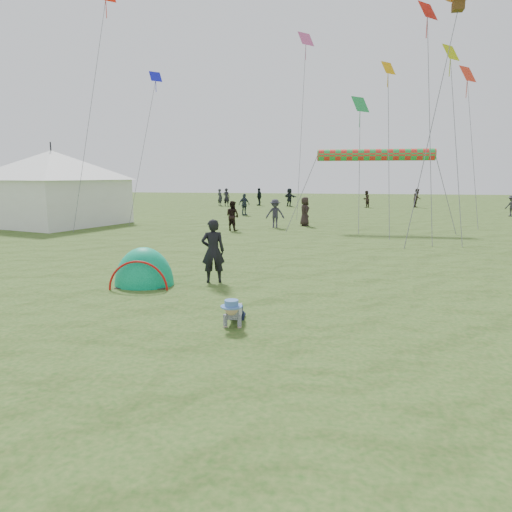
% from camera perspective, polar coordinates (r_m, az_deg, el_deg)
% --- Properties ---
extents(ground, '(140.00, 140.00, 0.00)m').
position_cam_1_polar(ground, '(9.53, -3.93, -8.40)').
color(ground, '#224C16').
extents(crawling_toddler, '(0.59, 0.81, 0.60)m').
position_cam_1_polar(crawling_toddler, '(9.32, -2.82, -6.87)').
color(crawling_toddler, black).
rests_on(crawling_toddler, ground).
extents(popup_tent, '(1.82, 1.57, 2.12)m').
position_cam_1_polar(popup_tent, '(13.14, -13.75, -3.50)').
color(popup_tent, '#017744').
rests_on(popup_tent, ground).
extents(standing_adult, '(0.76, 0.62, 1.81)m').
position_cam_1_polar(standing_adult, '(12.95, -5.39, 0.63)').
color(standing_adult, black).
rests_on(standing_adult, ground).
extents(event_marquee, '(8.71, 8.71, 4.85)m').
position_cam_1_polar(event_marquee, '(30.93, -23.99, 8.09)').
color(event_marquee, white).
rests_on(event_marquee, ground).
extents(crowd_person_0, '(0.74, 0.69, 1.70)m').
position_cam_1_polar(crowd_person_0, '(46.38, -4.52, 7.32)').
color(crowd_person_0, '#26282F').
rests_on(crowd_person_0, ground).
extents(crowd_person_1, '(0.94, 0.98, 1.60)m').
position_cam_1_polar(crowd_person_1, '(45.03, 13.60, 6.93)').
color(crowd_person_1, black).
rests_on(crowd_person_1, ground).
extents(crowd_person_2, '(0.64, 1.11, 1.77)m').
position_cam_1_polar(crowd_person_2, '(46.77, 0.40, 7.42)').
color(crowd_person_2, black).
rests_on(crowd_person_2, ground).
extents(crowd_person_3, '(1.05, 1.17, 1.58)m').
position_cam_1_polar(crowd_person_3, '(39.11, 29.32, 5.49)').
color(crowd_person_3, '#2F2F35').
rests_on(crowd_person_3, ground).
extents(crowd_person_4, '(0.68, 0.91, 1.67)m').
position_cam_1_polar(crowd_person_4, '(36.12, -21.43, 5.88)').
color(crowd_person_4, '#342B22').
rests_on(crowd_person_4, ground).
extents(crowd_person_5, '(1.50, 1.42, 1.69)m').
position_cam_1_polar(crowd_person_5, '(35.68, -28.65, 5.32)').
color(crowd_person_5, black).
rests_on(crowd_person_5, ground).
extents(crowd_person_7, '(0.93, 1.04, 1.79)m').
position_cam_1_polar(crowd_person_7, '(46.52, 19.50, 6.85)').
color(crowd_person_7, '#2C201D').
rests_on(crowd_person_7, ground).
extents(crowd_person_8, '(0.97, 0.98, 1.66)m').
position_cam_1_polar(crowd_person_8, '(35.02, -1.49, 6.45)').
color(crowd_person_8, '#2D3845').
rests_on(crowd_person_8, ground).
extents(crowd_person_9, '(1.11, 0.68, 1.66)m').
position_cam_1_polar(crowd_person_9, '(26.71, 2.40, 5.33)').
color(crowd_person_9, '#2D2B37').
rests_on(crowd_person_9, ground).
extents(crowd_person_10, '(0.81, 0.99, 1.74)m').
position_cam_1_polar(crowd_person_10, '(27.81, 6.11, 5.56)').
color(crowd_person_10, black).
rests_on(crowd_person_10, ground).
extents(crowd_person_11, '(1.57, 1.52, 1.79)m').
position_cam_1_polar(crowd_person_11, '(45.46, 4.20, 7.33)').
color(crowd_person_11, black).
rests_on(crowd_person_11, ground).
extents(crowd_person_12, '(0.72, 0.55, 1.78)m').
position_cam_1_polar(crowd_person_12, '(45.65, -3.71, 7.34)').
color(crowd_person_12, black).
rests_on(crowd_person_12, ground).
extents(crowd_person_13, '(1.00, 0.92, 1.65)m').
position_cam_1_polar(crowd_person_13, '(25.20, -2.95, 5.03)').
color(crowd_person_13, black).
rests_on(crowd_person_13, ground).
extents(rainbow_tube_kite, '(6.30, 0.64, 0.64)m').
position_cam_1_polar(rainbow_tube_kite, '(26.50, 14.67, 12.13)').
color(rainbow_tube_kite, red).
extents(diamond_kite_0, '(1.09, 1.09, 0.89)m').
position_cam_1_polar(diamond_kite_0, '(26.89, 20.68, 26.78)').
color(diamond_kite_0, red).
extents(diamond_kite_1, '(1.23, 1.23, 1.01)m').
position_cam_1_polar(diamond_kite_1, '(33.83, 24.95, 19.94)').
color(diamond_kite_1, red).
extents(diamond_kite_2, '(0.97, 0.97, 0.79)m').
position_cam_1_polar(diamond_kite_2, '(26.62, 23.17, 22.36)').
color(diamond_kite_2, '#BED106').
extents(diamond_kite_3, '(1.14, 1.14, 0.93)m').
position_cam_1_polar(diamond_kite_3, '(29.59, 12.91, 18.00)').
color(diamond_kite_3, green).
extents(diamond_kite_4, '(0.84, 0.84, 0.69)m').
position_cam_1_polar(diamond_kite_4, '(33.81, -12.45, 21.06)').
color(diamond_kite_4, '#1518D3').
extents(diamond_kite_5, '(1.24, 1.24, 1.02)m').
position_cam_1_polar(diamond_kite_5, '(37.80, 6.26, 25.37)').
color(diamond_kite_5, '#CF508E').
extents(diamond_kite_8, '(0.86, 0.86, 0.70)m').
position_cam_1_polar(diamond_kite_8, '(27.93, 16.21, 21.64)').
color(diamond_kite_8, '#E6A509').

